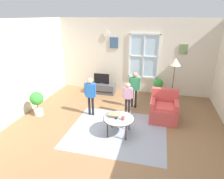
{
  "coord_description": "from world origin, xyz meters",
  "views": [
    {
      "loc": [
        0.97,
        -3.95,
        2.84
      ],
      "look_at": [
        -0.14,
        0.48,
        1.05
      ],
      "focal_mm": 30.51,
      "sensor_mm": 36.0,
      "label": 1
    }
  ],
  "objects_px": {
    "coffee_table": "(119,119)",
    "floor_lamp": "(175,67)",
    "armchair": "(164,109)",
    "person_pink_shirt": "(128,95)",
    "tv_stand": "(102,88)",
    "person_green_shirt": "(135,86)",
    "person_blue_shirt": "(90,92)",
    "potted_plant_corner": "(37,101)",
    "book_stack": "(114,115)",
    "television": "(102,79)",
    "cup": "(123,118)",
    "remote_near_books": "(117,118)",
    "potted_plant_by_window": "(158,87)"
  },
  "relations": [
    {
      "from": "tv_stand",
      "to": "remote_near_books",
      "type": "distance_m",
      "value": 2.8
    },
    {
      "from": "remote_near_books",
      "to": "person_green_shirt",
      "type": "bearing_deg",
      "value": 82.24
    },
    {
      "from": "cup",
      "to": "remote_near_books",
      "type": "height_order",
      "value": "cup"
    },
    {
      "from": "person_pink_shirt",
      "to": "coffee_table",
      "type": "bearing_deg",
      "value": -91.83
    },
    {
      "from": "tv_stand",
      "to": "book_stack",
      "type": "distance_m",
      "value": 2.71
    },
    {
      "from": "cup",
      "to": "potted_plant_by_window",
      "type": "xyz_separation_m",
      "value": [
        0.78,
        2.69,
        -0.09
      ]
    },
    {
      "from": "person_pink_shirt",
      "to": "potted_plant_corner",
      "type": "distance_m",
      "value": 2.71
    },
    {
      "from": "person_blue_shirt",
      "to": "potted_plant_corner",
      "type": "height_order",
      "value": "person_blue_shirt"
    },
    {
      "from": "book_stack",
      "to": "remote_near_books",
      "type": "xyz_separation_m",
      "value": [
        0.08,
        -0.07,
        -0.03
      ]
    },
    {
      "from": "television",
      "to": "person_blue_shirt",
      "type": "distance_m",
      "value": 1.77
    },
    {
      "from": "person_pink_shirt",
      "to": "potted_plant_by_window",
      "type": "height_order",
      "value": "person_pink_shirt"
    },
    {
      "from": "tv_stand",
      "to": "person_green_shirt",
      "type": "relative_size",
      "value": 0.85
    },
    {
      "from": "television",
      "to": "person_pink_shirt",
      "type": "height_order",
      "value": "person_pink_shirt"
    },
    {
      "from": "book_stack",
      "to": "person_green_shirt",
      "type": "height_order",
      "value": "person_green_shirt"
    },
    {
      "from": "person_pink_shirt",
      "to": "person_green_shirt",
      "type": "xyz_separation_m",
      "value": [
        0.13,
        0.48,
        0.13
      ]
    },
    {
      "from": "coffee_table",
      "to": "floor_lamp",
      "type": "relative_size",
      "value": 0.48
    },
    {
      "from": "cup",
      "to": "remote_near_books",
      "type": "xyz_separation_m",
      "value": [
        -0.17,
        0.04,
        -0.04
      ]
    },
    {
      "from": "television",
      "to": "person_pink_shirt",
      "type": "relative_size",
      "value": 0.59
    },
    {
      "from": "person_green_shirt",
      "to": "potted_plant_by_window",
      "type": "bearing_deg",
      "value": 55.17
    },
    {
      "from": "television",
      "to": "book_stack",
      "type": "height_order",
      "value": "television"
    },
    {
      "from": "television",
      "to": "potted_plant_by_window",
      "type": "relative_size",
      "value": 0.82
    },
    {
      "from": "television",
      "to": "coffee_table",
      "type": "relative_size",
      "value": 0.74
    },
    {
      "from": "television",
      "to": "potted_plant_by_window",
      "type": "xyz_separation_m",
      "value": [
        2.11,
        0.12,
        -0.18
      ]
    },
    {
      "from": "television",
      "to": "person_blue_shirt",
      "type": "bearing_deg",
      "value": -83.44
    },
    {
      "from": "coffee_table",
      "to": "remote_near_books",
      "type": "distance_m",
      "value": 0.07
    },
    {
      "from": "person_pink_shirt",
      "to": "tv_stand",
      "type": "bearing_deg",
      "value": 131.6
    },
    {
      "from": "armchair",
      "to": "cup",
      "type": "bearing_deg",
      "value": -132.78
    },
    {
      "from": "tv_stand",
      "to": "person_pink_shirt",
      "type": "bearing_deg",
      "value": -48.4
    },
    {
      "from": "tv_stand",
      "to": "cup",
      "type": "bearing_deg",
      "value": -62.59
    },
    {
      "from": "cup",
      "to": "person_green_shirt",
      "type": "bearing_deg",
      "value": 88.31
    },
    {
      "from": "armchair",
      "to": "floor_lamp",
      "type": "distance_m",
      "value": 1.31
    },
    {
      "from": "book_stack",
      "to": "remote_near_books",
      "type": "bearing_deg",
      "value": -39.64
    },
    {
      "from": "person_blue_shirt",
      "to": "person_green_shirt",
      "type": "bearing_deg",
      "value": 34.8
    },
    {
      "from": "person_blue_shirt",
      "to": "floor_lamp",
      "type": "height_order",
      "value": "floor_lamp"
    },
    {
      "from": "armchair",
      "to": "person_green_shirt",
      "type": "bearing_deg",
      "value": 148.21
    },
    {
      "from": "television",
      "to": "remote_near_books",
      "type": "height_order",
      "value": "television"
    },
    {
      "from": "television",
      "to": "tv_stand",
      "type": "bearing_deg",
      "value": 90.0
    },
    {
      "from": "television",
      "to": "person_blue_shirt",
      "type": "xyz_separation_m",
      "value": [
        0.2,
        -1.75,
        0.15
      ]
    },
    {
      "from": "potted_plant_corner",
      "to": "person_blue_shirt",
      "type": "bearing_deg",
      "value": 14.52
    },
    {
      "from": "cup",
      "to": "person_pink_shirt",
      "type": "height_order",
      "value": "person_pink_shirt"
    },
    {
      "from": "coffee_table",
      "to": "armchair",
      "type": "bearing_deg",
      "value": 42.4
    },
    {
      "from": "armchair",
      "to": "floor_lamp",
      "type": "xyz_separation_m",
      "value": [
        0.22,
        0.72,
        1.07
      ]
    },
    {
      "from": "remote_near_books",
      "to": "armchair",
      "type": "bearing_deg",
      "value": 41.56
    },
    {
      "from": "tv_stand",
      "to": "potted_plant_by_window",
      "type": "relative_size",
      "value": 1.43
    },
    {
      "from": "remote_near_books",
      "to": "potted_plant_by_window",
      "type": "xyz_separation_m",
      "value": [
        0.95,
        2.65,
        -0.05
      ]
    },
    {
      "from": "coffee_table",
      "to": "person_blue_shirt",
      "type": "xyz_separation_m",
      "value": [
        -1.02,
        0.76,
        0.31
      ]
    },
    {
      "from": "armchair",
      "to": "person_green_shirt",
      "type": "relative_size",
      "value": 0.73
    },
    {
      "from": "book_stack",
      "to": "person_blue_shirt",
      "type": "bearing_deg",
      "value": 141.06
    },
    {
      "from": "tv_stand",
      "to": "armchair",
      "type": "xyz_separation_m",
      "value": [
        2.32,
        -1.51,
        0.14
      ]
    },
    {
      "from": "person_blue_shirt",
      "to": "tv_stand",
      "type": "bearing_deg",
      "value": 96.55
    }
  ]
}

